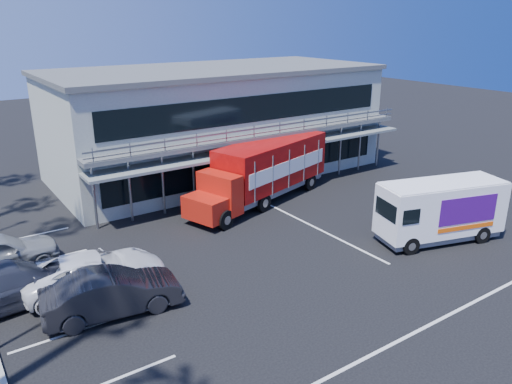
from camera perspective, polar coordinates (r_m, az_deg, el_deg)
ground at (r=23.23m, az=8.02°, el=-7.60°), size 120.00×120.00×0.00m
building at (r=35.30m, az=-4.56°, el=8.12°), size 22.40×12.00×7.30m
red_truck at (r=29.59m, az=0.96°, el=2.60°), size 10.77×5.40×3.54m
white_van at (r=25.88m, az=20.32°, el=-1.93°), size 6.52×3.77×3.01m
parked_car_b at (r=19.49m, az=-16.07°, el=-11.03°), size 5.23×2.42×1.66m
parked_car_c at (r=21.28m, az=-17.92°, el=-8.71°), size 5.86×3.30×1.55m
parked_car_d at (r=21.42m, az=-26.28°, el=-9.44°), size 6.09×3.06×1.70m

